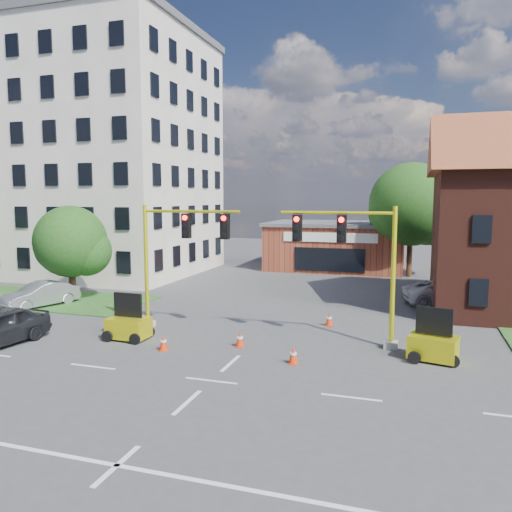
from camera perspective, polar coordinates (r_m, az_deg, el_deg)
name	(u,v)px	position (r m, az deg, el deg)	size (l,w,h in m)	color
ground	(211,381)	(18.59, -5.14, -14.02)	(120.00, 120.00, 0.00)	#404043
lane_markings	(173,415)	(16.07, -9.48, -17.49)	(60.00, 36.00, 0.01)	white
office_block	(95,154)	(46.57, -17.91, 11.00)	(18.40, 15.40, 20.60)	beige
brick_shop	(336,245)	(46.70, 9.18, 1.21)	(12.40, 8.40, 4.30)	brown
tree_large	(416,207)	(43.10, 17.77, 5.31)	(7.19, 6.85, 9.43)	#362413
tree_nw_front	(75,244)	(33.73, -20.02, 1.29)	(4.79, 4.56, 6.06)	#362413
signal_mast_west	(176,252)	(24.81, -9.18, 0.49)	(5.30, 0.60, 6.20)	#999A94
signal_mast_east	(355,258)	(22.30, 11.24, -0.24)	(5.30, 0.60, 6.20)	#999A94
trailer_west	(129,326)	(24.11, -14.36, -7.70)	(1.87, 1.27, 2.09)	yellow
trailer_east	(433,345)	(21.64, 19.59, -9.55)	(2.08, 1.63, 2.09)	yellow
cone_a	(163,343)	(22.16, -10.53, -9.74)	(0.40, 0.40, 0.70)	red
cone_b	(240,339)	(22.32, -1.86, -9.50)	(0.40, 0.40, 0.70)	red
cone_c	(293,356)	(20.20, 4.28, -11.28)	(0.40, 0.40, 0.70)	red
cone_d	(329,319)	(26.08, 8.36, -7.18)	(0.40, 0.40, 0.70)	red
pickup_white	(451,293)	(32.61, 21.35, -3.99)	(2.56, 5.56, 1.54)	silver
sedan_silver_front	(40,295)	(32.79, -23.42, -4.07)	(1.58, 4.54, 1.50)	#95979C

